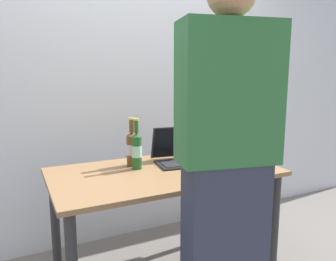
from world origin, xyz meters
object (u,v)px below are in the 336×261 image
at_px(laptop, 178,154).
at_px(beer_bottle_amber, 137,150).
at_px(person_figure, 226,171).
at_px(beer_bottle_dark, 132,147).

xyz_separation_m(laptop, beer_bottle_amber, (-0.31, -0.02, 0.07)).
bearing_deg(laptop, beer_bottle_amber, -175.60).
bearing_deg(person_figure, beer_bottle_dark, 99.24).
height_order(beer_bottle_dark, person_figure, person_figure).
bearing_deg(person_figure, beer_bottle_amber, 100.20).
bearing_deg(person_figure, laptop, 77.70).
relative_size(laptop, beer_bottle_amber, 1.06).
height_order(laptop, beer_bottle_amber, beer_bottle_amber).
bearing_deg(beer_bottle_dark, laptop, -11.13).
bearing_deg(laptop, person_figure, -102.30).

